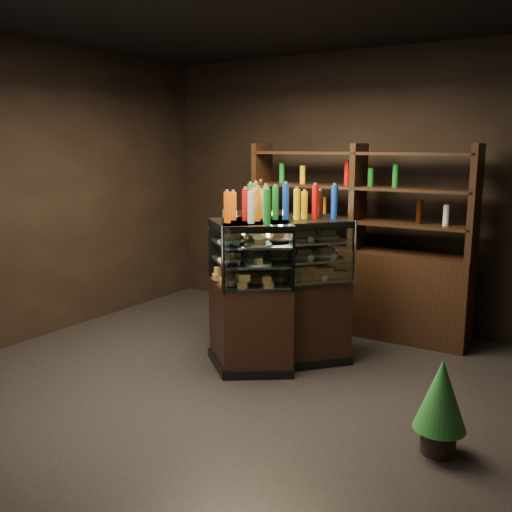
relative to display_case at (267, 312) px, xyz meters
The scene contains 7 objects.
ground 0.97m from the display_case, 78.31° to the right, with size 5.00×5.00×0.00m, color black.
room_shell 1.72m from the display_case, 78.31° to the right, with size 5.02×5.02×3.01m.
display_case is the anchor object (origin of this frame).
food_display 0.56m from the display_case, 92.22° to the right, with size 1.12×1.01×0.42m.
bottles_top 1.02m from the display_case, 87.78° to the left, with size 0.95×0.87×0.30m.
potted_conifer 2.02m from the display_case, 24.25° to the right, with size 0.34×0.34×0.73m.
back_shelving 1.27m from the display_case, 73.61° to the left, with size 2.40×0.50×2.00m.
Camera 1 is at (2.54, -3.52, 1.99)m, focal length 40.00 mm.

